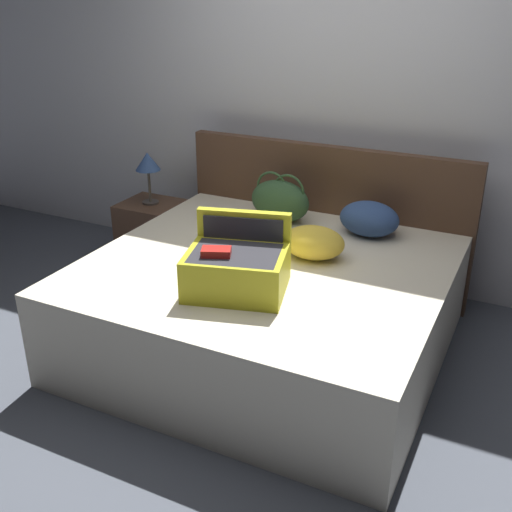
% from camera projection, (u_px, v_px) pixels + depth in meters
% --- Properties ---
extents(ground_plane, '(12.00, 12.00, 0.00)m').
position_uv_depth(ground_plane, '(235.00, 384.00, 3.40)').
color(ground_plane, '#4C515B').
extents(back_wall, '(8.00, 0.10, 2.60)m').
position_uv_depth(back_wall, '(345.00, 99.00, 4.22)').
color(back_wall, silver).
rests_on(back_wall, ground).
extents(bed, '(1.99, 1.84, 0.57)m').
position_uv_depth(bed, '(266.00, 307.00, 3.62)').
color(bed, beige).
rests_on(bed, ground).
extents(headboard, '(2.03, 0.08, 1.04)m').
position_uv_depth(headboard, '(325.00, 218.00, 4.31)').
color(headboard, '#4C3323').
rests_on(headboard, ground).
extents(hard_case_large, '(0.59, 0.54, 0.37)m').
position_uv_depth(hard_case_large, '(237.00, 267.00, 3.14)').
color(hard_case_large, gold).
rests_on(hard_case_large, bed).
extents(duffel_bag, '(0.43, 0.26, 0.33)m').
position_uv_depth(duffel_bag, '(280.00, 200.00, 4.05)').
color(duffel_bag, '#2D4C2D').
rests_on(duffel_bag, bed).
extents(pillow_near_headboard, '(0.40, 0.32, 0.22)m').
position_uv_depth(pillow_near_headboard, '(369.00, 219.00, 3.85)').
color(pillow_near_headboard, navy).
rests_on(pillow_near_headboard, bed).
extents(pillow_center_head, '(0.39, 0.30, 0.19)m').
position_uv_depth(pillow_center_head, '(314.00, 243.00, 3.53)').
color(pillow_center_head, gold).
rests_on(pillow_center_head, bed).
extents(nightstand, '(0.44, 0.40, 0.53)m').
position_uv_depth(nightstand, '(153.00, 236.00, 4.69)').
color(nightstand, '#4C3323').
rests_on(nightstand, ground).
extents(table_lamp, '(0.18, 0.18, 0.39)m').
position_uv_depth(table_lamp, '(148.00, 164.00, 4.46)').
color(table_lamp, '#3F3833').
rests_on(table_lamp, nightstand).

